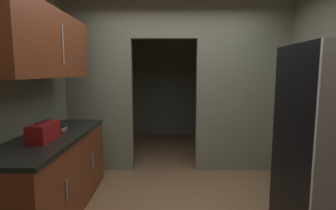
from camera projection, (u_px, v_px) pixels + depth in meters
The scene contains 7 objects.
kitchen_partition at pixel (180, 80), 4.04m from camera, with size 3.47×0.12×2.71m.
adjoining_room_shell at pixel (174, 82), 5.78m from camera, with size 3.47×2.52×2.71m.
refrigerator at pixel (334, 149), 2.25m from camera, with size 0.79×0.78×1.80m.
lower_cabinet_run at pixel (52, 175), 2.83m from camera, with size 0.65×1.91×0.89m.
upper_cabinet_counterside at pixel (44, 44), 2.65m from camera, with size 0.36×1.72×0.69m.
boombox at pixel (42, 132), 2.55m from camera, with size 0.19×0.39×0.21m.
book_stack at pixel (59, 128), 2.97m from camera, with size 0.12×0.14×0.07m.
Camera 1 is at (-0.15, -2.52, 1.56)m, focal length 27.65 mm.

